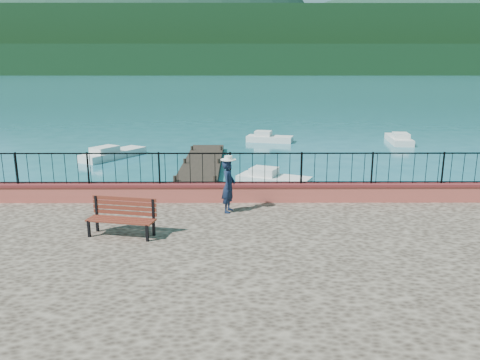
{
  "coord_description": "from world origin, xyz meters",
  "views": [
    {
      "loc": [
        -0.06,
        -10.43,
        5.33
      ],
      "look_at": [
        -0.01,
        2.0,
        2.3
      ],
      "focal_mm": 35.0,
      "sensor_mm": 36.0,
      "label": 1
    }
  ],
  "objects_px": {
    "park_bench": "(122,225)",
    "boat_5": "(399,137)",
    "boat_3": "(113,151)",
    "person": "(228,186)",
    "boat_1": "(274,177)",
    "boat_4": "(270,136)"
  },
  "relations": [
    {
      "from": "boat_3",
      "to": "boat_5",
      "type": "relative_size",
      "value": 1.05
    },
    {
      "from": "park_bench",
      "to": "person",
      "type": "height_order",
      "value": "person"
    },
    {
      "from": "park_bench",
      "to": "boat_5",
      "type": "xyz_separation_m",
      "value": [
        14.45,
        22.13,
        -1.09
      ]
    },
    {
      "from": "boat_3",
      "to": "boat_4",
      "type": "bearing_deg",
      "value": -25.64
    },
    {
      "from": "park_bench",
      "to": "boat_5",
      "type": "distance_m",
      "value": 26.46
    },
    {
      "from": "boat_4",
      "to": "boat_3",
      "type": "bearing_deg",
      "value": -133.38
    },
    {
      "from": "boat_5",
      "to": "person",
      "type": "bearing_deg",
      "value": 156.95
    },
    {
      "from": "boat_1",
      "to": "boat_4",
      "type": "height_order",
      "value": "same"
    },
    {
      "from": "boat_1",
      "to": "boat_4",
      "type": "bearing_deg",
      "value": 111.67
    },
    {
      "from": "park_bench",
      "to": "person",
      "type": "distance_m",
      "value": 3.32
    },
    {
      "from": "park_bench",
      "to": "boat_5",
      "type": "relative_size",
      "value": 0.43
    },
    {
      "from": "boat_3",
      "to": "boat_4",
      "type": "xyz_separation_m",
      "value": [
        9.75,
        6.08,
        0.0
      ]
    },
    {
      "from": "boat_1",
      "to": "boat_5",
      "type": "relative_size",
      "value": 0.8
    },
    {
      "from": "park_bench",
      "to": "boat_4",
      "type": "height_order",
      "value": "park_bench"
    },
    {
      "from": "boat_1",
      "to": "boat_3",
      "type": "bearing_deg",
      "value": 168.45
    },
    {
      "from": "boat_4",
      "to": "park_bench",
      "type": "bearing_deg",
      "value": -88.36
    },
    {
      "from": "boat_5",
      "to": "boat_1",
      "type": "bearing_deg",
      "value": 148.63
    },
    {
      "from": "park_bench",
      "to": "boat_1",
      "type": "xyz_separation_m",
      "value": [
        4.55,
        9.79,
        -1.09
      ]
    },
    {
      "from": "person",
      "to": "boat_3",
      "type": "distance_m",
      "value": 16.22
    },
    {
      "from": "boat_3",
      "to": "person",
      "type": "bearing_deg",
      "value": -121.25
    },
    {
      "from": "boat_3",
      "to": "boat_5",
      "type": "height_order",
      "value": "same"
    },
    {
      "from": "boat_1",
      "to": "boat_5",
      "type": "height_order",
      "value": "same"
    }
  ]
}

